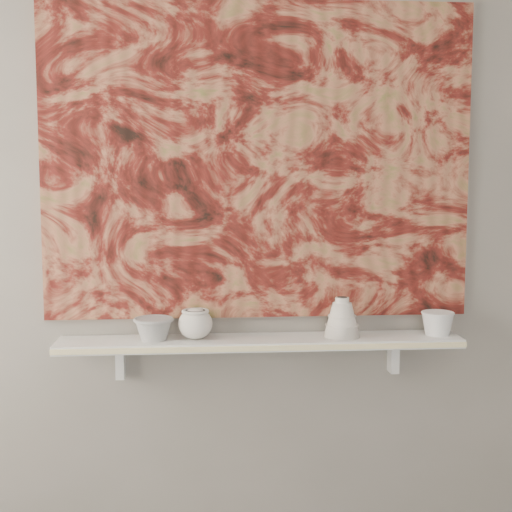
{
  "coord_description": "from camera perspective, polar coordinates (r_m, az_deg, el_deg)",
  "views": [
    {
      "loc": [
        -0.21,
        -0.91,
        1.48
      ],
      "look_at": [
        -0.02,
        1.49,
        1.22
      ],
      "focal_mm": 50.0,
      "sensor_mm": 36.0,
      "label": 1
    }
  ],
  "objects": [
    {
      "name": "wall_back",
      "position": [
        2.53,
        0.19,
        3.25
      ],
      "size": [
        3.6,
        0.0,
        3.6
      ],
      "primitive_type": "plane",
      "rotation": [
        1.57,
        0.0,
        0.0
      ],
      "color": "gray",
      "rests_on": "floor"
    },
    {
      "name": "shelf_stripe",
      "position": [
        2.4,
        0.56,
        -7.41
      ],
      "size": [
        1.4,
        0.01,
        0.02
      ],
      "primitive_type": "cube",
      "color": "beige",
      "rests_on": "shelf"
    },
    {
      "name": "bell_vessel",
      "position": [
        2.51,
        6.89,
        -4.86
      ],
      "size": [
        0.13,
        0.13,
        0.14
      ],
      "primitive_type": null,
      "rotation": [
        0.0,
        0.0,
        -0.05
      ],
      "color": "silver",
      "rests_on": "shelf"
    },
    {
      "name": "house_motif",
      "position": [
        2.58,
        10.23,
        0.6
      ],
      "size": [
        0.09,
        0.0,
        0.08
      ],
      "primitive_type": "cube",
      "color": "black",
      "rests_on": "painting"
    },
    {
      "name": "shelf",
      "position": [
        2.49,
        0.36,
        -6.9
      ],
      "size": [
        1.4,
        0.18,
        0.03
      ],
      "primitive_type": "cube",
      "color": "silver",
      "rests_on": "wall_back"
    },
    {
      "name": "bowl_grey",
      "position": [
        2.48,
        -8.19,
        -5.75
      ],
      "size": [
        0.17,
        0.17,
        0.08
      ],
      "primitive_type": null,
      "rotation": [
        0.0,
        0.0,
        0.25
      ],
      "color": "#989895",
      "rests_on": "shelf"
    },
    {
      "name": "bracket_left",
      "position": [
        2.58,
        -10.79,
        -8.28
      ],
      "size": [
        0.03,
        0.06,
        0.12
      ],
      "primitive_type": "cube",
      "color": "silver",
      "rests_on": "wall_back"
    },
    {
      "name": "painting",
      "position": [
        2.51,
        0.22,
        7.57
      ],
      "size": [
        1.5,
        0.02,
        1.1
      ],
      "primitive_type": "cube",
      "color": "maroon",
      "rests_on": "wall_back"
    },
    {
      "name": "bowl_white",
      "position": [
        2.61,
        14.32,
        -5.22
      ],
      "size": [
        0.15,
        0.15,
        0.08
      ],
      "primitive_type": null,
      "rotation": [
        0.0,
        0.0,
        0.4
      ],
      "color": "white",
      "rests_on": "shelf"
    },
    {
      "name": "cup_cream",
      "position": [
        2.47,
        -4.87,
        -5.42
      ],
      "size": [
        0.12,
        0.12,
        0.11
      ],
      "primitive_type": null,
      "rotation": [
        0.0,
        0.0,
        0.05
      ],
      "color": "silver",
      "rests_on": "shelf"
    },
    {
      "name": "bracket_right",
      "position": [
        2.66,
        10.93,
        -7.85
      ],
      "size": [
        0.03,
        0.06,
        0.12
      ],
      "primitive_type": "cube",
      "color": "silver",
      "rests_on": "wall_back"
    }
  ]
}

